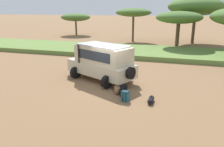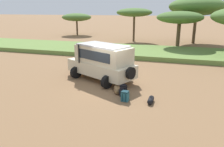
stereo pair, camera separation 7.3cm
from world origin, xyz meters
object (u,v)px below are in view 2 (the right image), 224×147
object	(u,v)px
acacia_tree_far_left	(77,17)
acacia_tree_centre_back	(180,18)
safari_vehicle	(102,61)
backpack_cluster_center	(125,96)
duffel_bag_soft_canvas	(117,90)
acacia_tree_left_mid	(134,13)
duffel_bag_low_black_case	(151,100)
backpack_beside_front_wheel	(123,91)
acacia_tree_right_mid	(197,7)

from	to	relation	value
acacia_tree_far_left	acacia_tree_centre_back	size ratio (longest dim) A/B	1.04
safari_vehicle	acacia_tree_far_left	distance (m)	27.99
safari_vehicle	backpack_cluster_center	world-z (taller)	safari_vehicle
safari_vehicle	acacia_tree_centre_back	bearing A→B (deg)	71.36
duffel_bag_soft_canvas	acacia_tree_left_mid	world-z (taller)	acacia_tree_left_mid
acacia_tree_left_mid	safari_vehicle	bearing A→B (deg)	-84.55
duffel_bag_low_black_case	acacia_tree_far_left	bearing A→B (deg)	122.71
safari_vehicle	backpack_cluster_center	bearing A→B (deg)	-51.79
backpack_beside_front_wheel	duffel_bag_soft_canvas	distance (m)	0.65
backpack_cluster_center	duffel_bag_soft_canvas	distance (m)	1.28
duffel_bag_low_black_case	acacia_tree_left_mid	size ratio (longest dim) A/B	0.16
backpack_beside_front_wheel	acacia_tree_far_left	bearing A→B (deg)	120.68
backpack_beside_front_wheel	duffel_bag_soft_canvas	size ratio (longest dim) A/B	0.75
acacia_tree_right_mid	acacia_tree_far_left	bearing A→B (deg)	166.49
safari_vehicle	duffel_bag_soft_canvas	world-z (taller)	safari_vehicle
safari_vehicle	backpack_beside_front_wheel	bearing A→B (deg)	-48.65
safari_vehicle	duffel_bag_soft_canvas	size ratio (longest dim) A/B	6.12
backpack_cluster_center	acacia_tree_left_mid	size ratio (longest dim) A/B	0.10
safari_vehicle	acacia_tree_right_mid	size ratio (longest dim) A/B	0.66
acacia_tree_centre_back	acacia_tree_left_mid	bearing A→B (deg)	140.89
duffel_bag_low_black_case	acacia_tree_left_mid	xyz separation A→B (m)	(-5.52, 21.83, 4.04)
duffel_bag_soft_canvas	acacia_tree_centre_back	size ratio (longest dim) A/B	0.16
backpack_beside_front_wheel	acacia_tree_far_left	world-z (taller)	acacia_tree_far_left
backpack_cluster_center	acacia_tree_right_mid	size ratio (longest dim) A/B	0.07
backpack_beside_front_wheel	duffel_bag_low_black_case	xyz separation A→B (m)	(1.59, -0.44, -0.18)
backpack_cluster_center	acacia_tree_far_left	size ratio (longest dim) A/B	0.10
backpack_cluster_center	duffel_bag_low_black_case	world-z (taller)	backpack_cluster_center
duffel_bag_soft_canvas	acacia_tree_centre_back	world-z (taller)	acacia_tree_centre_back
safari_vehicle	acacia_tree_centre_back	world-z (taller)	acacia_tree_centre_back
acacia_tree_centre_back	acacia_tree_right_mid	distance (m)	6.16
duffel_bag_soft_canvas	acacia_tree_centre_back	bearing A→B (deg)	79.22
acacia_tree_right_mid	backpack_cluster_center	bearing A→B (deg)	-100.82
backpack_cluster_center	acacia_tree_right_mid	world-z (taller)	acacia_tree_right_mid
backpack_cluster_center	backpack_beside_front_wheel	bearing A→B (deg)	113.12
duffel_bag_low_black_case	acacia_tree_centre_back	xyz separation A→B (m)	(0.93, 16.59, 3.57)
duffel_bag_low_black_case	acacia_tree_right_mid	distance (m)	22.97
duffel_bag_soft_canvas	acacia_tree_right_mid	distance (m)	22.50
acacia_tree_centre_back	acacia_tree_right_mid	world-z (taller)	acacia_tree_right_mid
safari_vehicle	acacia_tree_right_mid	bearing A→B (deg)	71.04
backpack_beside_front_wheel	acacia_tree_left_mid	size ratio (longest dim) A/B	0.12
backpack_cluster_center	duffel_bag_soft_canvas	bearing A→B (deg)	125.40
acacia_tree_right_mid	duffel_bag_low_black_case	bearing A→B (deg)	-97.58
backpack_cluster_center	safari_vehicle	bearing A→B (deg)	128.21
acacia_tree_right_mid	safari_vehicle	bearing A→B (deg)	-108.96
duffel_bag_low_black_case	acacia_tree_left_mid	world-z (taller)	acacia_tree_left_mid
backpack_beside_front_wheel	acacia_tree_right_mid	bearing A→B (deg)	78.21
safari_vehicle	duffel_bag_low_black_case	xyz separation A→B (m)	(3.71, -2.84, -1.15)
acacia_tree_right_mid	backpack_beside_front_wheel	bearing A→B (deg)	-101.79
backpack_beside_front_wheel	acacia_tree_far_left	distance (m)	31.20
backpack_beside_front_wheel	duffel_bag_soft_canvas	xyz separation A→B (m)	(-0.47, 0.42, -0.14)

